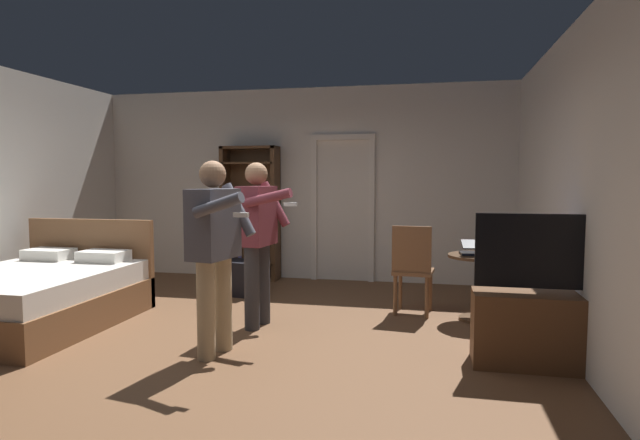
{
  "coord_description": "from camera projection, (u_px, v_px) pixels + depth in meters",
  "views": [
    {
      "loc": [
        1.91,
        -4.38,
        1.51
      ],
      "look_at": [
        0.89,
        0.35,
        1.11
      ],
      "focal_mm": 29.16,
      "sensor_mm": 36.0,
      "label": 1
    }
  ],
  "objects": [
    {
      "name": "person_striped_shirt",
      "position": [
        258.0,
        232.0,
        5.21
      ],
      "size": [
        0.66,
        0.66,
        1.66
      ],
      "color": "#333338",
      "rests_on": "ground_plane"
    },
    {
      "name": "person_blue_shirt",
      "position": [
        215.0,
        243.0,
        4.36
      ],
      "size": [
        0.61,
        0.7,
        1.65
      ],
      "color": "tan",
      "rests_on": "ground_plane"
    },
    {
      "name": "laptop",
      "position": [
        477.0,
        250.0,
        5.41
      ],
      "size": [
        0.35,
        0.35,
        0.16
      ],
      "color": "black",
      "rests_on": "side_table"
    },
    {
      "name": "wooden_chair",
      "position": [
        413.0,
        266.0,
        5.67
      ],
      "size": [
        0.46,
        0.46,
        0.99
      ],
      "color": "brown",
      "rests_on": "ground_plane"
    },
    {
      "name": "tv_flatscreen",
      "position": [
        539.0,
        321.0,
        4.12
      ],
      "size": [
        1.02,
        0.4,
        1.23
      ],
      "color": "brown",
      "rests_on": "ground_plane"
    },
    {
      "name": "suitcase_dark",
      "position": [
        236.0,
        277.0,
        6.74
      ],
      "size": [
        0.67,
        0.51,
        0.44
      ],
      "primitive_type": "cube",
      "rotation": [
        0.0,
        0.0,
        -0.22
      ],
      "color": "black",
      "rests_on": "ground_plane"
    },
    {
      "name": "doorway_frame",
      "position": [
        343.0,
        197.0,
        7.55
      ],
      "size": [
        0.93,
        0.08,
        2.13
      ],
      "color": "white",
      "rests_on": "ground_plane"
    },
    {
      "name": "bottle_on_table",
      "position": [
        494.0,
        247.0,
        5.34
      ],
      "size": [
        0.06,
        0.06,
        0.23
      ],
      "color": "#213523",
      "rests_on": "side_table"
    },
    {
      "name": "wall_right",
      "position": [
        592.0,
        190.0,
        4.02
      ],
      "size": [
        0.12,
        6.44,
        2.82
      ],
      "primitive_type": "cube",
      "color": "silver",
      "rests_on": "ground_plane"
    },
    {
      "name": "bed",
      "position": [
        37.0,
        295.0,
        5.32
      ],
      "size": [
        1.61,
        1.99,
        1.02
      ],
      "color": "brown",
      "rests_on": "ground_plane"
    },
    {
      "name": "wall_back",
      "position": [
        301.0,
        184.0,
        7.75
      ],
      "size": [
        6.36,
        0.12,
        2.82
      ],
      "primitive_type": "cube",
      "color": "silver",
      "rests_on": "ground_plane"
    },
    {
      "name": "bookshelf",
      "position": [
        251.0,
        209.0,
        7.7
      ],
      "size": [
        0.84,
        0.32,
        1.97
      ],
      "color": "#4C331E",
      "rests_on": "ground_plane"
    },
    {
      "name": "side_table",
      "position": [
        478.0,
        276.0,
        5.47
      ],
      "size": [
        0.63,
        0.63,
        0.7
      ],
      "color": "#4C331E",
      "rests_on": "ground_plane"
    },
    {
      "name": "ground_plane",
      "position": [
        217.0,
        342.0,
        4.78
      ],
      "size": [
        6.82,
        6.82,
        0.0
      ],
      "primitive_type": "plane",
      "color": "brown"
    }
  ]
}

